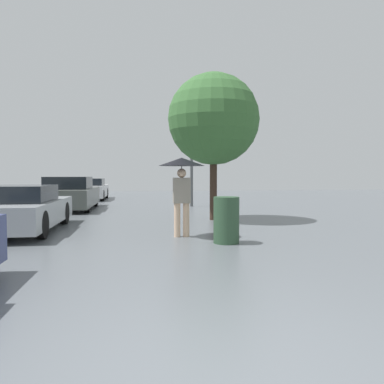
{
  "coord_description": "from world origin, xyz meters",
  "views": [
    {
      "loc": [
        -0.54,
        -2.36,
        1.38
      ],
      "look_at": [
        0.68,
        5.89,
        1.0
      ],
      "focal_mm": 35.0,
      "sensor_mm": 36.0,
      "label": 1
    }
  ],
  "objects": [
    {
      "name": "street_lamp",
      "position": [
        1.84,
        13.87,
        2.27
      ],
      "size": [
        0.28,
        0.28,
        3.79
      ],
      "color": "#515456",
      "rests_on": "ground_plane"
    },
    {
      "name": "pedestrian",
      "position": [
        0.45,
        5.89,
        1.41
      ],
      "size": [
        1.02,
        1.02,
        1.76
      ],
      "color": "beige",
      "rests_on": "ground_plane"
    },
    {
      "name": "tree",
      "position": [
        1.79,
        8.89,
        3.07
      ],
      "size": [
        2.78,
        2.78,
        4.47
      ],
      "color": "#38281E",
      "rests_on": "ground_plane"
    },
    {
      "name": "parked_car_farthest",
      "position": [
        -3.08,
        19.23,
        0.57
      ],
      "size": [
        1.63,
        4.26,
        1.19
      ],
      "color": "silver",
      "rests_on": "ground_plane"
    },
    {
      "name": "parked_car_third",
      "position": [
        -3.19,
        13.09,
        0.61
      ],
      "size": [
        1.87,
        4.41,
        1.31
      ],
      "color": "#4C514C",
      "rests_on": "ground_plane"
    },
    {
      "name": "ground_plane",
      "position": [
        0.0,
        0.0,
        0.0
      ],
      "size": [
        60.0,
        60.0,
        0.0
      ],
      "primitive_type": "plane",
      "color": "#565B60"
    },
    {
      "name": "parked_car_second",
      "position": [
        -3.33,
        7.26,
        0.54
      ],
      "size": [
        1.69,
        4.12,
        1.13
      ],
      "color": "#9EA3A8",
      "rests_on": "ground_plane"
    },
    {
      "name": "trash_bin",
      "position": [
        1.25,
        4.98,
        0.47
      ],
      "size": [
        0.52,
        0.52,
        0.94
      ],
      "color": "#2D4C33",
      "rests_on": "ground_plane"
    }
  ]
}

